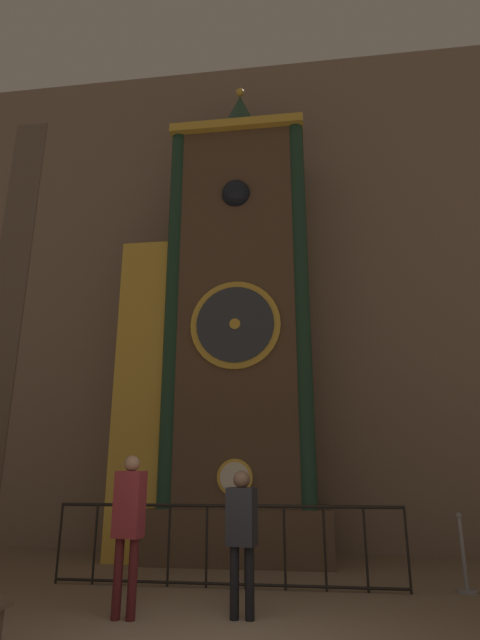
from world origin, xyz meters
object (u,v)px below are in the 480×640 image
visitor_near (129,518)px  visitor_far (242,527)px  clock_tower (225,332)px  stanchion_post (465,566)px

visitor_near → visitor_far: size_ratio=1.11×
clock_tower → stanchion_post: (3.80, -1.98, -4.11)m
visitor_near → stanchion_post: bearing=32.7°
clock_tower → visitor_near: bearing=-97.9°
clock_tower → visitor_far: size_ratio=6.48×
visitor_far → visitor_near: bearing=-159.4°
stanchion_post → visitor_far: bearing=-150.3°
visitor_near → stanchion_post: size_ratio=1.73×
visitor_near → clock_tower: bearing=91.3°
clock_tower → visitor_far: 5.12m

